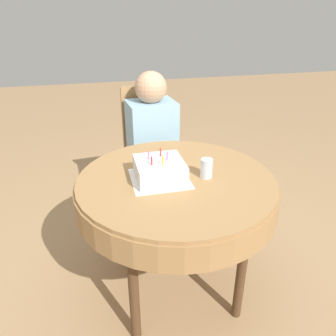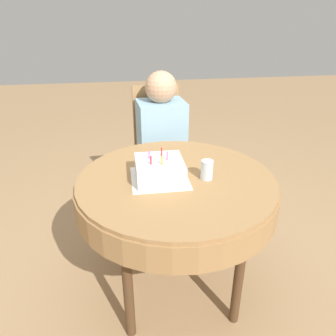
{
  "view_description": "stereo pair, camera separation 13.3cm",
  "coord_description": "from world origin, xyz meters",
  "px_view_note": "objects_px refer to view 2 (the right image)",
  "views": [
    {
      "loc": [
        -0.38,
        -1.41,
        1.53
      ],
      "look_at": [
        -0.04,
        0.0,
        0.81
      ],
      "focal_mm": 35.0,
      "sensor_mm": 36.0,
      "label": 1
    },
    {
      "loc": [
        -0.25,
        -1.44,
        1.53
      ],
      "look_at": [
        -0.04,
        0.0,
        0.81
      ],
      "focal_mm": 35.0,
      "sensor_mm": 36.0,
      "label": 2
    }
  ],
  "objects_px": {
    "chair": "(159,152)",
    "person": "(162,136)",
    "birthday_cake": "(160,169)",
    "drinking_glass": "(207,170)"
  },
  "relations": [
    {
      "from": "person",
      "to": "drinking_glass",
      "type": "distance_m",
      "value": 0.76
    },
    {
      "from": "person",
      "to": "birthday_cake",
      "type": "distance_m",
      "value": 0.72
    },
    {
      "from": "chair",
      "to": "person",
      "type": "xyz_separation_m",
      "value": [
        0.01,
        -0.1,
        0.16
      ]
    },
    {
      "from": "chair",
      "to": "drinking_glass",
      "type": "distance_m",
      "value": 0.89
    },
    {
      "from": "person",
      "to": "birthday_cake",
      "type": "xyz_separation_m",
      "value": [
        -0.1,
        -0.71,
        0.1
      ]
    },
    {
      "from": "person",
      "to": "drinking_glass",
      "type": "height_order",
      "value": "person"
    },
    {
      "from": "person",
      "to": "birthday_cake",
      "type": "relative_size",
      "value": 4.9
    },
    {
      "from": "person",
      "to": "birthday_cake",
      "type": "bearing_deg",
      "value": -103.53
    },
    {
      "from": "chair",
      "to": "drinking_glass",
      "type": "xyz_separation_m",
      "value": [
        0.14,
        -0.84,
        0.26
      ]
    },
    {
      "from": "person",
      "to": "drinking_glass",
      "type": "relative_size",
      "value": 11.57
    }
  ]
}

